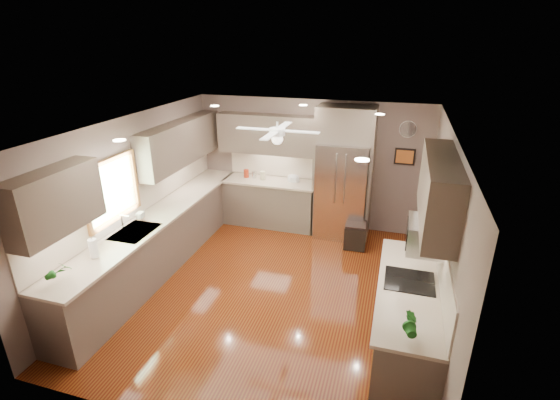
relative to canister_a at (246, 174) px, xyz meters
The scene contains 27 objects.
floor 2.76m from the canister_a, 60.91° to the right, with size 5.00×5.00×0.00m, color #441209.
ceiling 2.96m from the canister_a, 60.91° to the right, with size 5.00×5.00×0.00m, color white.
wall_back 1.29m from the canister_a, 11.94° to the left, with size 4.50×4.50×0.00m, color #6B5952.
wall_front 4.90m from the canister_a, 75.28° to the right, with size 4.50×4.50×0.00m, color #6B5952.
wall_left 2.46m from the canister_a, 114.20° to the right, with size 5.00×5.00×0.00m, color #6B5952.
wall_right 4.16m from the canister_a, 32.62° to the right, with size 5.00×5.00×0.00m, color #6B5952.
canister_a is the anchor object (origin of this frame).
canister_b 0.17m from the canister_a, ahead, with size 0.09×0.09×0.14m, color silver.
canister_c 0.37m from the canister_a, ahead, with size 0.10×0.10×0.16m, color #B7B189.
soap_bottle 2.50m from the canister_a, 109.04° to the right, with size 0.09×0.09×0.19m, color white.
potted_plant_left 4.18m from the canister_a, 99.51° to the right, with size 0.17×0.12×0.32m, color #185518.
potted_plant_right 5.02m from the canister_a, 51.30° to the right, with size 0.16×0.13×0.29m, color #185518.
bowl 0.98m from the canister_a, ahead, with size 0.24×0.24×0.06m, color #B7B189.
left_run 2.27m from the canister_a, 108.78° to the right, with size 0.65×4.70×1.45m.
back_run 0.75m from the canister_a, ahead, with size 1.85×0.65×1.45m.
uppers 1.82m from the canister_a, 71.75° to the right, with size 4.50×4.70×0.95m.
window 2.95m from the canister_a, 109.62° to the right, with size 0.05×1.12×0.92m.
sink 2.82m from the canister_a, 104.09° to the right, with size 0.50×0.70×0.32m.
refrigerator 1.95m from the canister_a, ahead, with size 1.06×0.75×2.45m.
right_run 4.43m from the canister_a, 43.73° to the right, with size 0.70×2.20×1.45m.
microwave 4.32m from the canister_a, 40.43° to the right, with size 0.43×0.55×0.34m.
ceiling_fan 2.65m from the canister_a, 57.27° to the right, with size 1.18×1.18×0.32m.
recessed_lights 2.65m from the canister_a, 56.74° to the right, with size 2.84×3.14×0.01m.
wall_clock 3.18m from the canister_a, ahead, with size 0.30×0.03×0.30m.
framed_print 3.05m from the canister_a, ahead, with size 0.36×0.03×0.30m.
stool 2.48m from the canister_a, 13.57° to the right, with size 0.40×0.40×0.46m.
paper_towel 3.61m from the canister_a, 101.44° to the right, with size 0.11×0.11×0.27m.
Camera 1 is at (1.61, -4.97, 3.59)m, focal length 26.00 mm.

